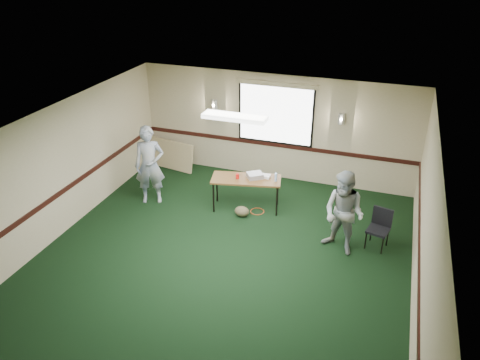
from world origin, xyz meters
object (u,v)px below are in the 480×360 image
(folding_table, at_px, (246,181))
(person_left, at_px, (150,165))
(person_right, at_px, (344,213))
(conference_chair, at_px, (380,225))
(projector, at_px, (255,175))

(folding_table, distance_m, person_left, 2.25)
(person_right, bearing_deg, conference_chair, 55.25)
(folding_table, bearing_deg, conference_chair, -22.33)
(person_right, bearing_deg, person_left, -163.36)
(folding_table, relative_size, person_right, 0.96)
(folding_table, height_order, conference_chair, conference_chair)
(folding_table, bearing_deg, person_left, 177.70)
(person_left, bearing_deg, conference_chair, -25.10)
(conference_chair, height_order, person_right, person_right)
(folding_table, height_order, person_left, person_left)
(folding_table, xyz_separation_m, person_right, (2.29, -0.95, 0.14))
(projector, bearing_deg, person_left, 156.07)
(conference_chair, relative_size, person_left, 0.44)
(folding_table, xyz_separation_m, projector, (0.17, 0.09, 0.11))
(folding_table, distance_m, person_right, 2.48)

